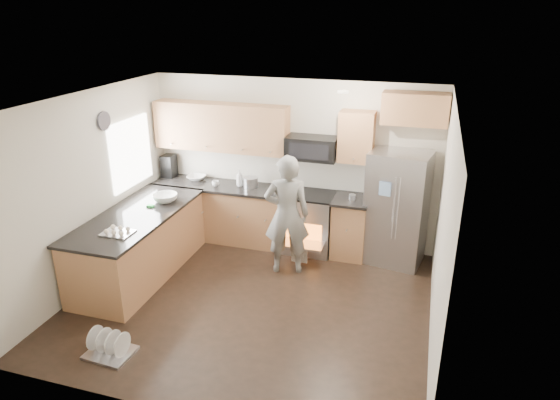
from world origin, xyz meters
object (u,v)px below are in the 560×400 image
(stove_range, at_px, (309,209))
(refrigerator, at_px, (397,208))
(person, at_px, (287,215))
(dish_rack, at_px, (110,348))

(stove_range, relative_size, refrigerator, 1.06)
(stove_range, xyz_separation_m, person, (-0.13, -0.76, 0.19))
(stove_range, height_order, refrigerator, stove_range)
(refrigerator, distance_m, person, 1.64)
(stove_range, xyz_separation_m, dish_rack, (-1.48, -3.13, -0.59))
(refrigerator, bearing_deg, dish_rack, -121.69)
(refrigerator, relative_size, dish_rack, 3.24)
(dish_rack, bearing_deg, stove_range, 64.66)
(stove_range, height_order, person, stove_range)
(stove_range, distance_m, dish_rack, 3.51)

